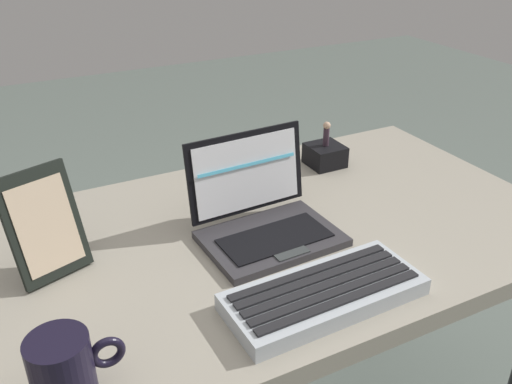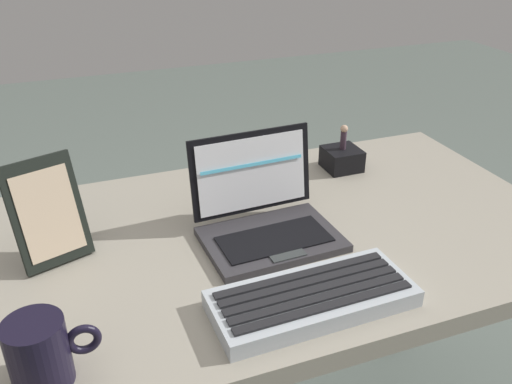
% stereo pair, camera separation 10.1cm
% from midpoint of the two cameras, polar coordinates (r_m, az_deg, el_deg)
% --- Properties ---
extents(desk, '(1.31, 0.70, 0.74)m').
position_cam_midpoint_polar(desk, '(1.16, 1.91, -9.46)').
color(desk, gray).
rests_on(desk, ground).
extents(laptop_front, '(0.27, 0.22, 0.19)m').
position_cam_midpoint_polar(laptop_front, '(1.07, 3.70, -2.87)').
color(laptop_front, '#312F33').
rests_on(laptop_front, desk).
extents(external_keyboard, '(0.34, 0.15, 0.03)m').
position_cam_midpoint_polar(external_keyboard, '(0.92, 9.12, -10.96)').
color(external_keyboard, '#B3BCC4').
rests_on(external_keyboard, desk).
extents(photo_frame, '(0.14, 0.10, 0.20)m').
position_cam_midpoint_polar(photo_frame, '(1.02, -18.29, -2.16)').
color(photo_frame, black).
rests_on(photo_frame, desk).
extents(figurine_stand, '(0.08, 0.08, 0.05)m').
position_cam_midpoint_polar(figurine_stand, '(1.38, 11.02, 3.37)').
color(figurine_stand, black).
rests_on(figurine_stand, desk).
extents(figurine, '(0.02, 0.02, 0.06)m').
position_cam_midpoint_polar(figurine, '(1.35, 11.25, 5.70)').
color(figurine, '#3A2936').
rests_on(figurine, figurine_stand).
extents(coffee_mug, '(0.13, 0.08, 0.10)m').
position_cam_midpoint_polar(coffee_mug, '(0.80, -18.12, -15.78)').
color(coffee_mug, black).
rests_on(coffee_mug, desk).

